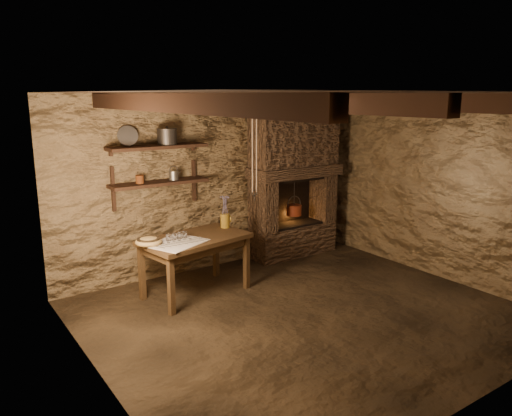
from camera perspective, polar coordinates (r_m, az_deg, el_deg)
floor at (r=5.67m, az=5.58°, el=-12.03°), size 4.50×4.50×0.00m
back_wall at (r=6.89m, az=-5.01°, el=2.94°), size 4.50×0.04×2.40m
front_wall at (r=4.04m, az=24.71°, el=-5.36°), size 4.50×0.04×2.40m
left_wall at (r=4.22m, az=-18.12°, el=-4.03°), size 0.04×4.00×2.40m
right_wall at (r=6.93m, az=20.16°, el=2.26°), size 0.04×4.00×2.40m
ceiling at (r=5.15m, az=6.17°, el=13.01°), size 4.50×4.00×0.04m
beam_far_left at (r=4.32m, az=-9.43°, el=11.76°), size 0.14×3.95×0.16m
beam_mid_left at (r=4.84m, az=1.56°, el=12.02°), size 0.14×3.95×0.16m
beam_mid_right at (r=5.49m, az=10.19°, el=11.93°), size 0.14×3.95×0.16m
beam_far_right at (r=6.23m, az=16.88°, el=11.67°), size 0.14×3.95×0.16m
shelf_lower at (r=6.36m, az=-10.97°, el=2.83°), size 1.25×0.30×0.04m
shelf_upper at (r=6.29m, az=-11.15°, el=6.87°), size 1.25×0.30×0.04m
hearth at (r=7.40m, az=4.34°, el=3.84°), size 1.43×0.51×2.30m
work_table at (r=6.10m, az=-6.92°, el=-6.30°), size 1.36×0.92×0.72m
linen_cloth at (r=5.78m, az=-9.03°, el=-3.96°), size 0.77×0.71×0.01m
pewter_cutlery_row at (r=5.76m, az=-8.94°, el=-3.91°), size 0.56×0.39×0.01m
drinking_glasses at (r=5.88m, az=-9.38°, el=-3.24°), size 0.20×0.06×0.08m
stoneware_jug at (r=6.35m, az=-3.55°, el=-0.69°), size 0.13×0.12×0.41m
wooden_bowl at (r=5.77m, az=-12.19°, el=-3.80°), size 0.39×0.39×0.11m
iron_stockpot at (r=6.34m, az=-10.12°, el=7.96°), size 0.26×0.26×0.18m
tin_pan at (r=6.25m, az=-14.47°, el=7.99°), size 0.26×0.16×0.24m
small_kettle at (r=6.42m, az=-9.39°, el=3.70°), size 0.18×0.15×0.18m
rusty_tin at (r=6.25m, az=-13.15°, el=3.21°), size 0.11×0.11×0.10m
red_pot at (r=7.44m, az=4.36°, el=-0.15°), size 0.26×0.26×0.54m
hanging_ropes at (r=6.04m, az=-0.18°, el=7.34°), size 0.08×0.08×1.20m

